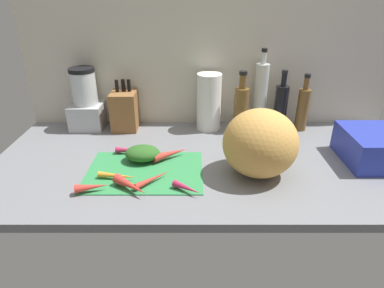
# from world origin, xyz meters

# --- Properties ---
(ground_plane) EXTENTS (1.70, 0.80, 0.03)m
(ground_plane) POSITION_xyz_m (0.00, 0.00, -0.01)
(ground_plane) COLOR slate
(wall_back) EXTENTS (1.70, 0.03, 0.60)m
(wall_back) POSITION_xyz_m (0.00, 0.39, 0.30)
(wall_back) COLOR beige
(wall_back) RESTS_ON ground_plane
(cutting_board) EXTENTS (0.42, 0.30, 0.01)m
(cutting_board) POSITION_xyz_m (-0.25, -0.11, 0.00)
(cutting_board) COLOR #338C4C
(cutting_board) RESTS_ON ground_plane
(carrot_0) EXTENTS (0.14, 0.11, 0.04)m
(carrot_0) POSITION_xyz_m (-0.16, -0.01, 0.03)
(carrot_0) COLOR red
(carrot_0) RESTS_ON cutting_board
(carrot_1) EXTENTS (0.10, 0.03, 0.02)m
(carrot_1) POSITION_xyz_m (-0.33, 0.03, 0.02)
(carrot_1) COLOR #B2264C
(carrot_1) RESTS_ON cutting_board
(carrot_2) EXTENTS (0.12, 0.12, 0.02)m
(carrot_2) POSITION_xyz_m (-0.21, -0.19, 0.02)
(carrot_2) COLOR red
(carrot_2) RESTS_ON cutting_board
(carrot_3) EXTENTS (0.14, 0.04, 0.02)m
(carrot_3) POSITION_xyz_m (-0.34, -0.16, 0.02)
(carrot_3) COLOR orange
(carrot_3) RESTS_ON cutting_board
(carrot_4) EXTENTS (0.11, 0.05, 0.03)m
(carrot_4) POSITION_xyz_m (-0.41, -0.24, 0.02)
(carrot_4) COLOR red
(carrot_4) RESTS_ON cutting_board
(carrot_5) EXTENTS (0.13, 0.12, 0.03)m
(carrot_5) POSITION_xyz_m (-0.28, -0.24, 0.03)
(carrot_5) COLOR red
(carrot_5) RESTS_ON cutting_board
(carrot_6) EXTENTS (0.10, 0.08, 0.02)m
(carrot_6) POSITION_xyz_m (-0.09, -0.24, 0.02)
(carrot_6) COLOR #B2264C
(carrot_6) RESTS_ON cutting_board
(carrot_greens_pile) EXTENTS (0.13, 0.10, 0.06)m
(carrot_greens_pile) POSITION_xyz_m (-0.27, -0.03, 0.04)
(carrot_greens_pile) COLOR #2D6023
(carrot_greens_pile) RESTS_ON cutting_board
(winter_squash) EXTENTS (0.26, 0.25, 0.24)m
(winter_squash) POSITION_xyz_m (0.16, -0.12, 0.12)
(winter_squash) COLOR gold
(winter_squash) RESTS_ON ground_plane
(knife_block) EXTENTS (0.11, 0.13, 0.23)m
(knife_block) POSITION_xyz_m (-0.39, 0.30, 0.09)
(knife_block) COLOR brown
(knife_block) RESTS_ON ground_plane
(blender_appliance) EXTENTS (0.15, 0.15, 0.28)m
(blender_appliance) POSITION_xyz_m (-0.57, 0.31, 0.12)
(blender_appliance) COLOR #B2B2B7
(blender_appliance) RESTS_ON ground_plane
(paper_towel_roll) EXTENTS (0.11, 0.11, 0.26)m
(paper_towel_roll) POSITION_xyz_m (0.00, 0.30, 0.13)
(paper_towel_roll) COLOR white
(paper_towel_roll) RESTS_ON ground_plane
(bottle_0) EXTENTS (0.07, 0.07, 0.28)m
(bottle_0) POSITION_xyz_m (0.14, 0.27, 0.11)
(bottle_0) COLOR brown
(bottle_0) RESTS_ON ground_plane
(bottle_1) EXTENTS (0.06, 0.06, 0.37)m
(bottle_1) POSITION_xyz_m (0.24, 0.32, 0.16)
(bottle_1) COLOR silver
(bottle_1) RESTS_ON ground_plane
(bottle_2) EXTENTS (0.06, 0.06, 0.28)m
(bottle_2) POSITION_xyz_m (0.33, 0.30, 0.11)
(bottle_2) COLOR black
(bottle_2) RESTS_ON ground_plane
(bottle_3) EXTENTS (0.05, 0.05, 0.26)m
(bottle_3) POSITION_xyz_m (0.43, 0.28, 0.11)
(bottle_3) COLOR brown
(bottle_3) RESTS_ON ground_plane
(dish_rack) EXTENTS (0.29, 0.25, 0.12)m
(dish_rack) POSITION_xyz_m (0.65, -0.02, 0.06)
(dish_rack) COLOR #2838AD
(dish_rack) RESTS_ON ground_plane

